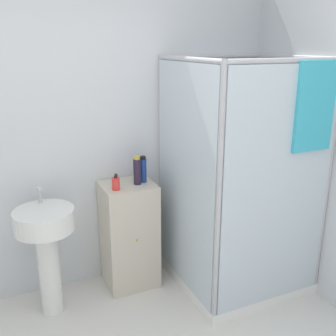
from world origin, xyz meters
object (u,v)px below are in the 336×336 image
at_px(shampoo_bottle_blue, 143,170).
at_px(shampoo_bottle_tall_black, 137,171).
at_px(sink, 46,240).
at_px(soap_dispenser, 116,183).

bearing_deg(shampoo_bottle_blue, shampoo_bottle_tall_black, -153.16).
distance_m(sink, shampoo_bottle_tall_black, 0.84).
relative_size(sink, shampoo_bottle_blue, 4.52).
relative_size(soap_dispenser, shampoo_bottle_tall_black, 0.57).
xyz_separation_m(sink, soap_dispenser, (0.54, 0.03, 0.34)).
distance_m(sink, soap_dispenser, 0.64).
bearing_deg(sink, shampoo_bottle_blue, 8.25).
bearing_deg(sink, soap_dispenser, 3.33).
xyz_separation_m(sink, shampoo_bottle_blue, (0.79, 0.11, 0.39)).
height_order(soap_dispenser, shampoo_bottle_blue, shampoo_bottle_blue).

